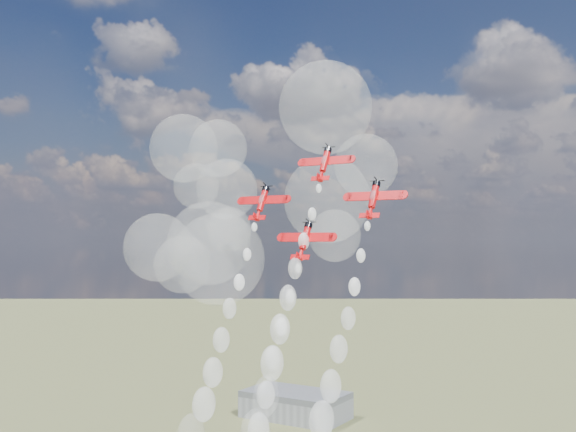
% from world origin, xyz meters
% --- Properties ---
extents(hangar, '(50.00, 28.00, 13.00)m').
position_xyz_m(hangar, '(-120.00, 180.00, 6.50)').
color(hangar, gray).
rests_on(hangar, ground).
extents(plane_lead, '(10.89, 5.58, 7.17)m').
position_xyz_m(plane_lead, '(-10.13, 5.77, 103.05)').
color(plane_lead, red).
rests_on(plane_lead, ground).
extents(plane_left, '(10.89, 5.58, 7.17)m').
position_xyz_m(plane_left, '(-22.13, 1.91, 95.59)').
color(plane_left, red).
rests_on(plane_left, ground).
extents(plane_right, '(10.89, 5.58, 7.17)m').
position_xyz_m(plane_right, '(1.86, 1.91, 95.59)').
color(plane_right, red).
rests_on(plane_right, ground).
extents(plane_slot, '(10.89, 5.58, 7.17)m').
position_xyz_m(plane_slot, '(-10.13, -1.96, 88.14)').
color(plane_slot, red).
rests_on(plane_slot, ground).
extents(smoke_trail_lead, '(5.35, 29.99, 53.67)m').
position_xyz_m(smoke_trail_lead, '(-10.10, -17.72, 58.00)').
color(smoke_trail_lead, white).
rests_on(smoke_trail_lead, plane_lead).
extents(drifted_smoke_cloud, '(67.69, 36.77, 54.01)m').
position_xyz_m(drifted_smoke_cloud, '(-42.47, 24.25, 97.19)').
color(drifted_smoke_cloud, white).
rests_on(drifted_smoke_cloud, ground).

